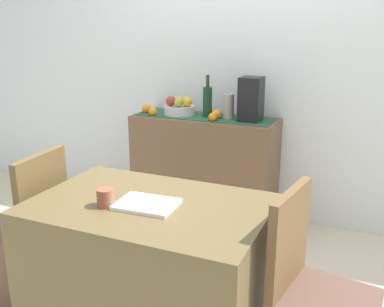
{
  "coord_description": "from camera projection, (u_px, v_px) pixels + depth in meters",
  "views": [
    {
      "loc": [
        1.07,
        -2.23,
        1.56
      ],
      "look_at": [
        -0.06,
        0.35,
        0.73
      ],
      "focal_mm": 40.99,
      "sensor_mm": 36.0,
      "label": 1
    }
  ],
  "objects": [
    {
      "name": "ground_plane",
      "position": [
        178.0,
        279.0,
        2.81
      ],
      "size": [
        6.4,
        6.4,
        0.02
      ],
      "primitive_type": "cube",
      "color": "beige",
      "rests_on": "ground"
    },
    {
      "name": "room_wall_rear",
      "position": [
        241.0,
        52.0,
        3.46
      ],
      "size": [
        6.4,
        0.06,
        2.7
      ],
      "primitive_type": "cube",
      "color": "silver",
      "rests_on": "ground"
    },
    {
      "name": "sideboard_console",
      "position": [
        204.0,
        169.0,
        3.57
      ],
      "size": [
        1.15,
        0.42,
        0.86
      ],
      "primitive_type": "cube",
      "color": "brown",
      "rests_on": "ground"
    },
    {
      "name": "table_runner",
      "position": [
        205.0,
        117.0,
        3.45
      ],
      "size": [
        1.08,
        0.32,
        0.01
      ],
      "primitive_type": "cube",
      "color": "#24563B",
      "rests_on": "sideboard_console"
    },
    {
      "name": "fruit_bowl",
      "position": [
        179.0,
        110.0,
        3.52
      ],
      "size": [
        0.25,
        0.25,
        0.07
      ],
      "primitive_type": "cylinder",
      "color": "silver",
      "rests_on": "table_runner"
    },
    {
      "name": "apple_right",
      "position": [
        171.0,
        101.0,
        3.5
      ],
      "size": [
        0.08,
        0.08,
        0.08
      ],
      "primitive_type": "sphere",
      "color": "#A63228",
      "rests_on": "fruit_bowl"
    },
    {
      "name": "apple_left",
      "position": [
        179.0,
        100.0,
        3.55
      ],
      "size": [
        0.07,
        0.07,
        0.07
      ],
      "primitive_type": "sphere",
      "color": "gold",
      "rests_on": "fruit_bowl"
    },
    {
      "name": "apple_front",
      "position": [
        179.0,
        103.0,
        3.45
      ],
      "size": [
        0.07,
        0.07,
        0.07
      ],
      "primitive_type": "sphere",
      "color": "#88A63F",
      "rests_on": "fruit_bowl"
    },
    {
      "name": "apple_rear",
      "position": [
        187.0,
        102.0,
        3.47
      ],
      "size": [
        0.08,
        0.08,
        0.08
      ],
      "primitive_type": "sphere",
      "color": "gold",
      "rests_on": "fruit_bowl"
    },
    {
      "name": "wine_bottle",
      "position": [
        208.0,
        101.0,
        3.4
      ],
      "size": [
        0.07,
        0.07,
        0.33
      ],
      "color": "#163721",
      "rests_on": "sideboard_console"
    },
    {
      "name": "coffee_maker",
      "position": [
        251.0,
        99.0,
        3.26
      ],
      "size": [
        0.16,
        0.18,
        0.33
      ],
      "primitive_type": "cube",
      "color": "black",
      "rests_on": "sideboard_console"
    },
    {
      "name": "ceramic_vase",
      "position": [
        229.0,
        107.0,
        3.34
      ],
      "size": [
        0.08,
        0.08,
        0.2
      ],
      "primitive_type": "cylinder",
      "color": "#A39989",
      "rests_on": "sideboard_console"
    },
    {
      "name": "orange_loose_end",
      "position": [
        146.0,
        109.0,
        3.59
      ],
      "size": [
        0.08,
        0.08,
        0.08
      ],
      "primitive_type": "sphere",
      "color": "orange",
      "rests_on": "sideboard_console"
    },
    {
      "name": "orange_loose_far",
      "position": [
        153.0,
        112.0,
        3.49
      ],
      "size": [
        0.07,
        0.07,
        0.07
      ],
      "primitive_type": "sphere",
      "color": "orange",
      "rests_on": "sideboard_console"
    },
    {
      "name": "orange_loose_near_bowl",
      "position": [
        213.0,
        117.0,
        3.29
      ],
      "size": [
        0.07,
        0.07,
        0.07
      ],
      "primitive_type": "sphere",
      "color": "orange",
      "rests_on": "sideboard_console"
    },
    {
      "name": "orange_loose_mid",
      "position": [
        216.0,
        114.0,
        3.37
      ],
      "size": [
        0.08,
        0.08,
        0.08
      ],
      "primitive_type": "sphere",
      "color": "orange",
      "rests_on": "sideboard_console"
    },
    {
      "name": "dining_table",
      "position": [
        151.0,
        271.0,
        2.2
      ],
      "size": [
        1.14,
        0.75,
        0.74
      ],
      "primitive_type": "cube",
      "color": "brown",
      "rests_on": "ground"
    },
    {
      "name": "open_book",
      "position": [
        147.0,
        204.0,
        2.06
      ],
      "size": [
        0.29,
        0.22,
        0.02
      ],
      "primitive_type": "cube",
      "rotation": [
        0.0,
        0.0,
        0.05
      ],
      "color": "white",
      "rests_on": "dining_table"
    },
    {
      "name": "coffee_cup",
      "position": [
        105.0,
        198.0,
        2.05
      ],
      "size": [
        0.08,
        0.08,
        0.09
      ],
      "primitive_type": "cylinder",
      "color": "brown",
      "rests_on": "dining_table"
    },
    {
      "name": "chair_near_window",
      "position": [
        26.0,
        256.0,
        2.55
      ],
      "size": [
        0.43,
        0.43,
        0.9
      ],
      "color": "brown",
      "rests_on": "ground"
    }
  ]
}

